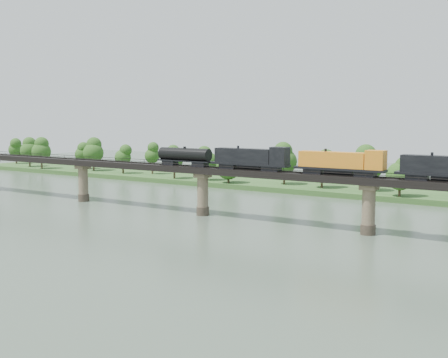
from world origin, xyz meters
The scene contains 6 objects.
ground centered at (0.00, 0.00, 0.00)m, with size 400.00×400.00×0.00m, color #3C4C3D.
far_bank centered at (0.00, 85.00, 0.80)m, with size 300.00×24.00×1.60m, color #2B5120.
bridge centered at (0.00, 30.00, 5.46)m, with size 236.00×30.00×11.50m.
bridge_superstructure centered at (0.00, 30.00, 11.79)m, with size 220.00×4.90×0.75m.
far_treeline centered at (-8.21, 80.52, 8.83)m, with size 289.06×17.54×13.60m.
freight_train centered at (26.88, 30.00, 14.02)m, with size 76.77×2.99×5.28m.
Camera 1 is at (75.20, -77.48, 23.59)m, focal length 45.00 mm.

